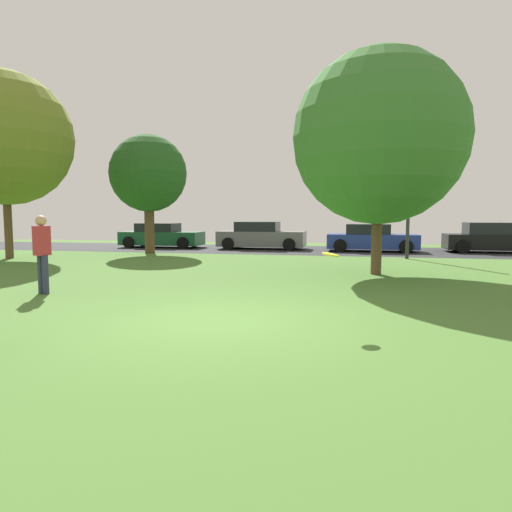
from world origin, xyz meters
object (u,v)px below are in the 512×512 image
Objects in this scene: oak_tree_right at (379,138)px; parked_car_blue at (371,239)px; parked_car_grey at (261,236)px; frisbee_disc at (330,255)px; birch_tree_lone at (4,138)px; parked_car_black at (492,239)px; street_lamp_post at (408,204)px; parked_car_green at (161,236)px; maple_tree_far at (148,174)px; person_bystander at (42,250)px.

oak_tree_right is 9.66m from parked_car_blue.
frisbee_disc is at bearing -74.50° from parked_car_grey.
birch_tree_lone is 17.00m from parked_car_blue.
frisbee_disc is at bearing -113.03° from parked_car_black.
street_lamp_post is (1.49, 5.36, -1.81)m from oak_tree_right.
oak_tree_right is at bearing -59.73° from parked_car_grey.
parked_car_blue reaches higher than parked_car_green.
parked_car_grey is 1.04× the size of parked_car_black.
parked_car_blue is at bearing 17.90° from maple_tree_far.
street_lamp_post is at bearing -70.32° from parked_car_blue.
maple_tree_far is at bearing 126.26° from frisbee_disc.
person_bystander is at bearing -132.42° from parked_car_black.
oak_tree_right reaches higher than street_lamp_post.
street_lamp_post is at bearing -22.53° from person_bystander.
person_bystander is 0.41× the size of parked_car_blue.
maple_tree_far is (4.59, 3.64, -1.20)m from birch_tree_lone.
birch_tree_lone reaches higher than frisbee_disc.
oak_tree_right is 3.72× the size of person_bystander.
oak_tree_right is at bearing -37.57° from person_bystander.
oak_tree_right is 1.50× the size of parked_car_black.
street_lamp_post reaches higher than frisbee_disc.
parked_car_grey is at bearing 149.69° from street_lamp_post.
birch_tree_lone reaches higher than maple_tree_far.
parked_car_green is 5.70m from parked_car_grey.
frisbee_disc is 12.38m from street_lamp_post.
parked_car_blue is (1.21, 15.73, -0.52)m from frisbee_disc.
parked_car_grey is (2.03, 14.60, -0.32)m from person_bystander.
maple_tree_far is 11.27m from parked_car_blue.
person_bystander is (-7.55, -5.14, -3.07)m from oak_tree_right.
oak_tree_right is 7.38m from frisbee_disc.
maple_tree_far is at bearing 178.35° from street_lamp_post.
oak_tree_right is 1.20× the size of maple_tree_far.
parked_car_blue is (11.39, -0.37, -0.00)m from parked_car_green.
maple_tree_far is at bearing -162.10° from parked_car_blue.
frisbee_disc is 16.78m from parked_car_grey.
parked_car_grey is (9.21, 7.40, -4.25)m from birch_tree_lone.
parked_car_blue is (5.69, -0.43, -0.04)m from parked_car_grey.
maple_tree_far is 1.21× the size of parked_car_grey.
parked_car_green reaches higher than frisbee_disc.
parked_car_black is (11.38, 0.08, -0.01)m from parked_car_grey.
parked_car_green is 11.39m from parked_car_blue.
parked_car_black is (16.00, 3.84, -3.06)m from maple_tree_far.
parked_car_blue is 0.99× the size of parked_car_black.
birch_tree_lone reaches higher than parked_car_blue.
maple_tree_far is 6.69m from parked_car_grey.
street_lamp_post is at bearing 78.19° from frisbee_disc.
maple_tree_far is 20.07× the size of frisbee_disc.
street_lamp_post is (11.62, -0.33, -1.47)m from maple_tree_far.
birch_tree_lone is at bearing 147.39° from frisbee_disc.
person_bystander is 13.91m from street_lamp_post.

